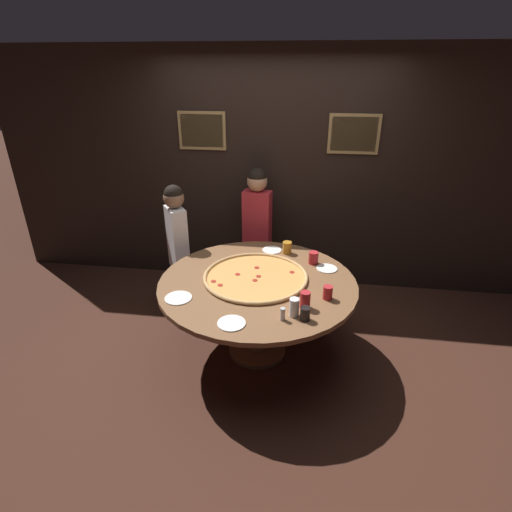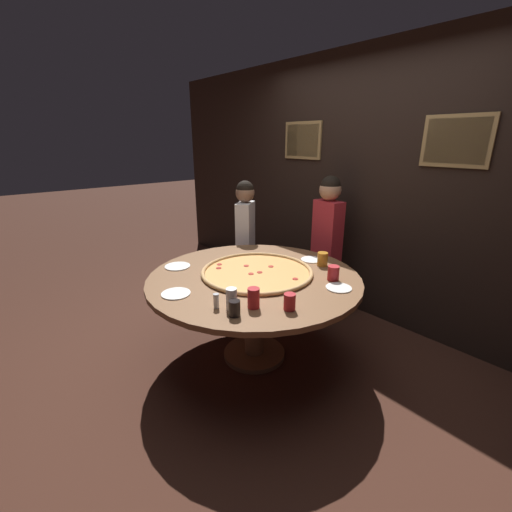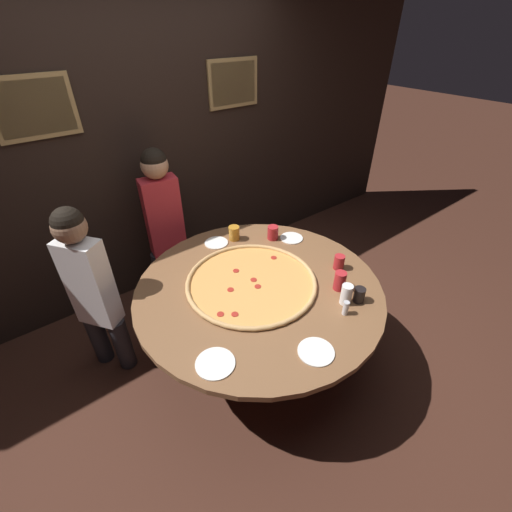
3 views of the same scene
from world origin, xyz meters
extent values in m
plane|color=#422319|center=(0.00, 0.00, 0.00)|extent=(24.00, 24.00, 0.00)
cube|color=black|center=(0.00, 1.44, 1.30)|extent=(6.40, 0.06, 2.60)
cube|color=#9E7F4C|center=(-0.80, 1.40, 1.75)|extent=(0.52, 0.02, 0.40)
cube|color=#B2A893|center=(-0.80, 1.39, 1.75)|extent=(0.46, 0.01, 0.34)
cube|color=#9E7F4C|center=(0.80, 1.40, 1.75)|extent=(0.52, 0.02, 0.40)
cube|color=#936B5B|center=(0.80, 1.39, 1.75)|extent=(0.46, 0.01, 0.34)
cylinder|color=brown|center=(0.00, 0.00, 0.72)|extent=(1.68, 1.68, 0.04)
cylinder|color=brown|center=(0.00, 0.00, 0.35)|extent=(0.16, 0.16, 0.70)
cylinder|color=brown|center=(0.00, 0.00, 0.02)|extent=(0.52, 0.52, 0.04)
cylinder|color=#E0994C|center=(-0.02, 0.05, 0.75)|extent=(0.86, 0.86, 0.01)
torus|color=tan|center=(-0.02, 0.05, 0.76)|extent=(0.90, 0.90, 0.03)
cylinder|color=#A8281E|center=(0.00, 0.06, 0.75)|extent=(0.04, 0.04, 0.00)
cylinder|color=#A8281E|center=(-0.29, -0.14, 0.75)|extent=(0.04, 0.04, 0.00)
cylinder|color=#A8281E|center=(-0.36, -0.08, 0.75)|extent=(0.04, 0.04, 0.00)
cylinder|color=#A8281E|center=(-0.04, 0.22, 0.75)|extent=(0.04, 0.04, 0.00)
cylinder|color=#A8281E|center=(-0.18, 0.07, 0.75)|extent=(0.04, 0.04, 0.00)
cylinder|color=#A8281E|center=(-0.02, -0.02, 0.75)|extent=(0.04, 0.04, 0.00)
cylinder|color=#A8281E|center=(0.28, 0.17, 0.75)|extent=(0.04, 0.04, 0.00)
cylinder|color=white|center=(0.33, -0.47, 0.81)|extent=(0.07, 0.07, 0.14)
cylinder|color=#BC7A23|center=(0.21, 0.59, 0.80)|extent=(0.09, 0.09, 0.12)
cylinder|color=#B22328|center=(0.46, 0.40, 0.80)|extent=(0.09, 0.09, 0.11)
cylinder|color=#B22328|center=(0.58, -0.20, 0.79)|extent=(0.08, 0.08, 0.11)
cylinder|color=black|center=(0.41, -0.51, 0.79)|extent=(0.07, 0.07, 0.10)
cylinder|color=#B22328|center=(0.41, -0.35, 0.81)|extent=(0.08, 0.08, 0.13)
cylinder|color=white|center=(-0.10, -0.63, 0.74)|extent=(0.20, 0.20, 0.01)
cylinder|color=white|center=(0.05, 0.63, 0.74)|extent=(0.19, 0.19, 0.01)
cylinder|color=white|center=(0.58, 0.31, 0.74)|extent=(0.19, 0.19, 0.01)
cylinder|color=white|center=(-0.58, -0.36, 0.74)|extent=(0.21, 0.21, 0.01)
cylinder|color=silver|center=(0.26, -0.54, 0.78)|extent=(0.04, 0.04, 0.08)
cylinder|color=#B7B7BC|center=(0.26, -0.54, 0.83)|extent=(0.04, 0.04, 0.01)
cylinder|color=#232328|center=(-0.05, 1.10, 0.25)|extent=(0.15, 0.15, 0.50)
cylinder|color=#232328|center=(-0.27, 1.13, 0.25)|extent=(0.15, 0.15, 0.50)
cube|color=red|center=(-0.16, 1.11, 0.84)|extent=(0.32, 0.20, 0.69)
sphere|color=tan|center=(-0.16, 1.11, 1.30)|extent=(0.21, 0.21, 0.21)
sphere|color=black|center=(-0.16, 1.11, 1.33)|extent=(0.20, 0.20, 0.20)
cylinder|color=#232328|center=(-0.85, 0.57, 0.23)|extent=(0.17, 0.17, 0.47)
cylinder|color=#232328|center=(-0.98, 0.74, 0.23)|extent=(0.17, 0.17, 0.47)
cube|color=white|center=(-0.91, 0.65, 0.80)|extent=(0.29, 0.32, 0.66)
sphere|color=#8C664C|center=(-0.91, 0.65, 1.23)|extent=(0.20, 0.20, 0.20)
sphere|color=black|center=(-0.91, 0.65, 1.26)|extent=(0.19, 0.19, 0.19)
camera|label=1|loc=(0.40, -2.92, 2.40)|focal=28.00mm
camera|label=2|loc=(1.91, -1.63, 1.77)|focal=24.00mm
camera|label=3|loc=(-1.11, -1.40, 2.26)|focal=24.00mm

